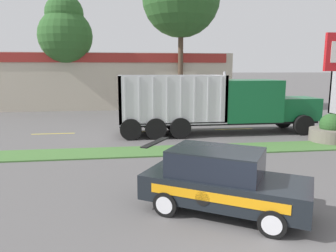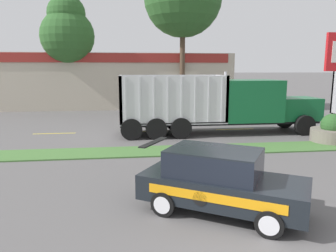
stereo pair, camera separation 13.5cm
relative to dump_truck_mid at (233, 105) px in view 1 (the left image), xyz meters
name	(u,v)px [view 1 (the left image)]	position (x,y,z in m)	size (l,w,h in m)	color
grass_verge	(183,150)	(-3.63, -3.80, -1.58)	(120.00, 1.85, 0.06)	#477538
centre_line_3	(53,134)	(-10.31, 1.12, -1.60)	(2.40, 0.14, 0.01)	yellow
centre_line_4	(147,131)	(-4.91, 1.12, -1.60)	(2.40, 0.14, 0.01)	yellow
centre_line_5	(234,129)	(0.49, 1.12, -1.60)	(2.40, 0.14, 0.01)	yellow
centre_line_6	(315,127)	(5.89, 1.12, -1.60)	(2.40, 0.14, 0.01)	yellow
dump_truck_mid	(233,105)	(0.00, 0.00, 0.00)	(11.53, 2.70, 3.53)	black
rally_car	(222,180)	(-3.80, -10.27, -0.76)	(4.46, 3.69, 1.70)	black
stone_planter	(330,132)	(4.13, -3.04, -1.08)	(2.03, 2.03, 1.47)	slate
store_building_backdrop	(94,80)	(-9.27, 17.47, 0.94)	(26.15, 12.10, 5.08)	#BCB29E
tree_behind_left	(65,31)	(-11.05, 11.82, 5.28)	(4.60, 4.60, 9.90)	brown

